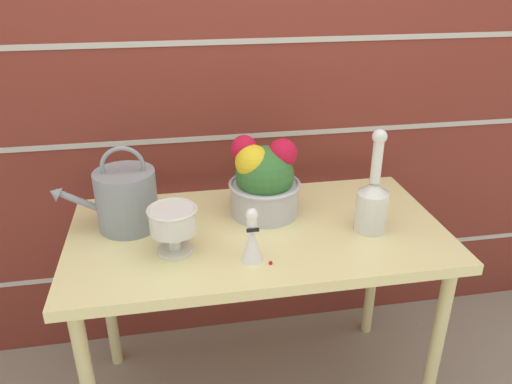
% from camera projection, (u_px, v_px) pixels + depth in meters
% --- Properties ---
extents(brick_wall, '(3.60, 0.08, 2.20)m').
position_uv_depth(brick_wall, '(236.00, 88.00, 1.91)').
color(brick_wall, maroon).
rests_on(brick_wall, ground_plane).
extents(patio_table, '(1.23, 0.65, 0.74)m').
position_uv_depth(patio_table, '(258.00, 248.00, 1.69)').
color(patio_table, beige).
rests_on(patio_table, ground_plane).
extents(watering_can, '(0.34, 0.20, 0.29)m').
position_uv_depth(watering_can, '(126.00, 198.00, 1.63)').
color(watering_can, gray).
rests_on(watering_can, patio_table).
extents(crystal_pedestal_bowl, '(0.15, 0.15, 0.15)m').
position_uv_depth(crystal_pedestal_bowl, '(173.00, 223.00, 1.48)').
color(crystal_pedestal_bowl, silver).
rests_on(crystal_pedestal_bowl, patio_table).
extents(flower_planter, '(0.25, 0.25, 0.28)m').
position_uv_depth(flower_planter, '(264.00, 180.00, 1.70)').
color(flower_planter, '#BCBCC1').
rests_on(flower_planter, patio_table).
extents(glass_decanter, '(0.10, 0.10, 0.35)m').
position_uv_depth(glass_decanter, '(373.00, 200.00, 1.60)').
color(glass_decanter, silver).
rests_on(glass_decanter, patio_table).
extents(figurine_vase, '(0.07, 0.07, 0.17)m').
position_uv_depth(figurine_vase, '(252.00, 240.00, 1.46)').
color(figurine_vase, white).
rests_on(figurine_vase, patio_table).
extents(fallen_petal, '(0.01, 0.01, 0.01)m').
position_uv_depth(fallen_petal, '(270.00, 263.00, 1.46)').
color(fallen_petal, red).
rests_on(fallen_petal, patio_table).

